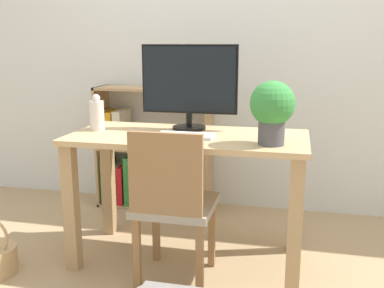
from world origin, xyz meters
TOP-DOWN VIEW (x-y plane):
  - ground_plane at (0.00, 0.00)m, footprint 10.00×10.00m
  - wall_back at (0.00, 0.98)m, footprint 8.00×0.05m
  - desk at (0.00, 0.00)m, footprint 1.30×0.61m
  - monitor at (-0.03, 0.17)m, footprint 0.56×0.19m
  - keyboard at (0.00, -0.06)m, footprint 0.31×0.14m
  - vase at (-0.54, 0.01)m, footprint 0.08×0.08m
  - potted_plant at (0.46, -0.15)m, footprint 0.22×0.22m
  - chair at (-0.01, -0.27)m, footprint 0.40×0.40m
  - bookshelf at (-0.60, 0.80)m, footprint 0.85×0.28m

SIDE VIEW (x-z plane):
  - ground_plane at x=0.00m, z-range 0.00..0.00m
  - bookshelf at x=-0.60m, z-range -0.08..0.83m
  - chair at x=-0.01m, z-range 0.03..0.86m
  - desk at x=0.00m, z-range 0.22..0.96m
  - keyboard at x=0.00m, z-range 0.74..0.76m
  - vase at x=-0.54m, z-range 0.73..0.94m
  - potted_plant at x=0.46m, z-range 0.76..1.08m
  - monitor at x=-0.03m, z-range 0.77..1.25m
  - wall_back at x=0.00m, z-range 0.00..2.60m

